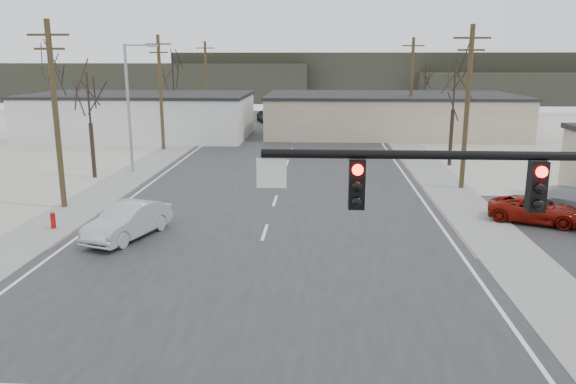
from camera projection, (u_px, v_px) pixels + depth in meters
The scene contains 26 objects.
ground at pixel (241, 306), 18.65m from camera, with size 140.00×140.00×0.00m, color silver.
main_road at pixel (276, 197), 33.21m from camera, with size 18.00×110.00×0.05m, color #252528.
cross_road at pixel (241, 306), 18.65m from camera, with size 90.00×10.00×0.04m, color #252528.
sidewalk_left at pixel (129, 177), 38.66m from camera, with size 3.00×90.00×0.06m, color gray.
sidewalk_right at pixel (440, 181), 37.46m from camera, with size 3.00×90.00×0.06m, color gray.
fire_hydrant at pixel (53, 220), 26.89m from camera, with size 0.24×0.24×0.87m.
building_left_far at pixel (141, 115), 57.87m from camera, with size 22.30×12.30×4.50m.
building_right_far at pixel (390, 114), 60.30m from camera, with size 26.30×14.30×4.30m.
upole_left_b at pixel (55, 112), 29.74m from camera, with size 2.20×0.30×10.00m.
upole_left_c at pixel (161, 91), 49.16m from camera, with size 2.20×0.30×10.00m.
upole_left_d at pixel (206, 82), 68.57m from camera, with size 2.20×0.30×10.00m.
upole_right_a at pixel (467, 105), 34.26m from camera, with size 2.20×0.30×10.00m.
upole_right_b at pixel (411, 87), 55.62m from camera, with size 2.20×0.30×10.00m.
streetlight_main at pixel (131, 101), 39.44m from camera, with size 2.40×0.25×9.00m.
tree_left_near at pixel (89, 101), 37.59m from camera, with size 3.30×3.30×7.35m.
tree_right_mid at pixel (454, 87), 41.81m from camera, with size 3.74×3.74×8.33m.
tree_left_far at pixel (173, 74), 62.64m from camera, with size 3.96×3.96×8.82m.
tree_right_far at pixel (425, 79), 66.99m from camera, with size 3.52×3.52×7.84m.
tree_left_mid at pixel (53, 78), 51.45m from camera, with size 3.96×3.96×8.82m.
hill_left at pixel (128, 82), 109.14m from camera, with size 70.00×18.00×7.00m, color #333026.
hill_center at pixel (385, 76), 109.96m from camera, with size 80.00×18.00×9.00m, color #333026.
sedan_crossing at pixel (128, 221), 25.46m from camera, with size 1.66×4.77×1.57m, color #A9AFB4.
car_far_a at pixel (284, 132), 56.79m from camera, with size 1.84×4.52×1.31m, color black.
car_far_b at pixel (266, 116), 71.80m from camera, with size 1.81×4.51×1.54m, color black.
car_parked_red at pixel (536, 210), 27.91m from camera, with size 2.08×4.52×1.26m, color maroon.
car_parked_silver at pixel (572, 199), 30.21m from camera, with size 1.71×4.22×1.22m, color #9DA2A8.
Camera 1 is at (2.57, -17.14, 8.04)m, focal length 35.00 mm.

